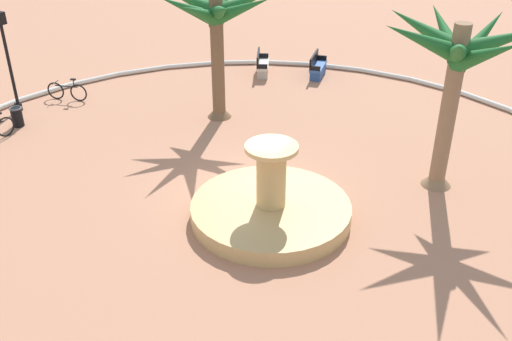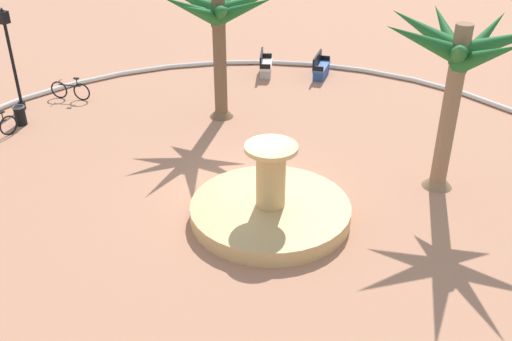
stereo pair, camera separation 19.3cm
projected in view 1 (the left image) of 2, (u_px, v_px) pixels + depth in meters
name	position (u px, v px, depth m)	size (l,w,h in m)	color
ground_plane	(250.00, 194.00, 17.30)	(80.00, 80.00, 0.00)	tan
plaza_curb	(250.00, 191.00, 17.25)	(23.44, 23.44, 0.20)	silver
fountain	(271.00, 208.00, 16.03)	(4.42, 4.42, 2.24)	tan
palm_tree_near_fountain	(456.00, 62.00, 15.86)	(4.26, 4.48, 5.21)	#8E6B4C
palm_tree_by_curb	(216.00, 21.00, 20.38)	(4.16, 4.17, 4.82)	brown
bench_east	(262.00, 67.00, 26.08)	(1.67, 1.08, 1.00)	beige
bench_west	(317.00, 68.00, 25.86)	(1.66, 0.74, 1.00)	#335BA8
lamppost	(7.00, 53.00, 21.55)	(0.32, 0.32, 3.95)	black
trash_bin	(17.00, 116.00, 21.24)	(0.46, 0.46, 0.73)	black
bicycle_by_lamppost	(67.00, 91.00, 23.39)	(0.54, 1.69, 0.94)	black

